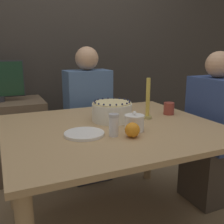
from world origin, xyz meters
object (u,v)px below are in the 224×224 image
at_px(sugar_bowl, 134,123).
at_px(person_man_blue_shirt, 88,123).
at_px(sugar_shaker, 114,125).
at_px(person_woman_floral, 212,139).
at_px(cake, 112,111).
at_px(candle, 148,102).

xyz_separation_m(sugar_bowl, person_man_blue_shirt, (0.03, 0.92, -0.25)).
xyz_separation_m(sugar_shaker, person_woman_floral, (0.94, 0.20, -0.28)).
relative_size(sugar_bowl, person_man_blue_shirt, 0.10).
relative_size(cake, sugar_bowl, 2.25).
bearing_deg(person_woman_floral, sugar_shaker, 101.86).
bearing_deg(cake, person_man_blue_shirt, 85.21).
relative_size(candle, person_man_blue_shirt, 0.23).
xyz_separation_m(sugar_shaker, person_man_blue_shirt, (0.18, 0.96, -0.26)).
xyz_separation_m(sugar_shaker, candle, (0.37, 0.25, 0.05)).
distance_m(sugar_bowl, person_woman_floral, 0.84).
relative_size(cake, candle, 0.95).
relative_size(cake, person_woman_floral, 0.23).
distance_m(cake, sugar_bowl, 0.26).
bearing_deg(sugar_shaker, cake, 67.66).
xyz_separation_m(cake, person_man_blue_shirt, (0.06, 0.67, -0.26)).
xyz_separation_m(cake, person_woman_floral, (0.81, -0.10, -0.28)).
height_order(candle, person_woman_floral, person_woman_floral).
xyz_separation_m(sugar_bowl, candle, (0.22, 0.21, 0.07)).
distance_m(candle, person_man_blue_shirt, 0.80).
bearing_deg(sugar_bowl, candle, 43.71).
distance_m(sugar_bowl, candle, 0.31).
xyz_separation_m(candle, person_man_blue_shirt, (-0.19, 0.71, -0.31)).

